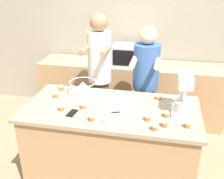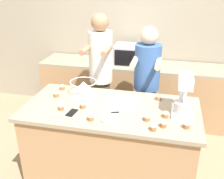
# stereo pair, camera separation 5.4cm
# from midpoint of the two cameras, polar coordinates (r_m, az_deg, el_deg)

# --- Properties ---
(ground_plane) EXTENTS (16.00, 16.00, 0.00)m
(ground_plane) POSITION_cam_midpoint_polar(r_m,az_deg,el_deg) (3.19, -0.68, -18.21)
(ground_plane) COLOR #937A5B
(back_wall) EXTENTS (10.00, 0.06, 2.70)m
(back_wall) POSITION_cam_midpoint_polar(r_m,az_deg,el_deg) (4.20, 4.52, 13.02)
(back_wall) COLOR gray
(back_wall) RESTS_ON ground_plane
(island_counter) EXTENTS (1.78, 0.89, 0.89)m
(island_counter) POSITION_cam_midpoint_polar(r_m,az_deg,el_deg) (2.91, -0.72, -11.66)
(island_counter) COLOR #A87F56
(island_counter) RESTS_ON ground_plane
(back_counter) EXTENTS (2.80, 0.60, 0.89)m
(back_counter) POSITION_cam_midpoint_polar(r_m,az_deg,el_deg) (4.14, 3.50, -0.25)
(back_counter) COLOR #A87F56
(back_counter) RESTS_ON ground_plane
(person_left) EXTENTS (0.31, 0.48, 1.73)m
(person_left) POSITION_cam_midpoint_polar(r_m,az_deg,el_deg) (3.29, -3.16, 2.36)
(person_left) COLOR brown
(person_left) RESTS_ON ground_plane
(person_right) EXTENTS (0.33, 0.49, 1.61)m
(person_right) POSITION_cam_midpoint_polar(r_m,az_deg,el_deg) (3.23, 6.74, 0.29)
(person_right) COLOR #232328
(person_right) RESTS_ON ground_plane
(stand_mixer) EXTENTS (0.20, 0.30, 0.39)m
(stand_mixer) POSITION_cam_midpoint_polar(r_m,az_deg,el_deg) (2.59, 14.76, -1.47)
(stand_mixer) COLOR white
(stand_mixer) RESTS_ON island_counter
(mixing_bowl) EXTENTS (0.30, 0.30, 0.16)m
(mixing_bowl) POSITION_cam_midpoint_polar(r_m,az_deg,el_deg) (2.94, -6.85, 0.38)
(mixing_bowl) COLOR #BCBCC1
(mixing_bowl) RESTS_ON island_counter
(baking_tray) EXTENTS (0.35, 0.23, 0.04)m
(baking_tray) POSITION_cam_midpoint_polar(r_m,az_deg,el_deg) (2.80, 1.79, -2.19)
(baking_tray) COLOR silver
(baking_tray) RESTS_ON island_counter
(microwave_oven) EXTENTS (0.54, 0.39, 0.28)m
(microwave_oven) POSITION_cam_midpoint_polar(r_m,az_deg,el_deg) (3.94, 3.63, 7.59)
(microwave_oven) COLOR #B7B7BC
(microwave_oven) RESTS_ON back_counter
(cell_phone) EXTENTS (0.09, 0.15, 0.01)m
(cell_phone) POSITION_cam_midpoint_polar(r_m,az_deg,el_deg) (2.59, -9.27, -5.07)
(cell_phone) COLOR black
(cell_phone) RESTS_ON island_counter
(small_plate) EXTENTS (0.19, 0.19, 0.02)m
(small_plate) POSITION_cam_midpoint_polar(r_m,az_deg,el_deg) (2.45, -0.66, -6.47)
(small_plate) COLOR beige
(small_plate) RESTS_ON island_counter
(knife) EXTENTS (0.21, 0.09, 0.01)m
(knife) POSITION_cam_midpoint_polar(r_m,az_deg,el_deg) (2.58, 1.38, -4.93)
(knife) COLOR #BCBCC1
(knife) RESTS_ON island_counter
(cupcake_0) EXTENTS (0.06, 0.06, 0.06)m
(cupcake_0) POSITION_cam_midpoint_polar(r_m,az_deg,el_deg) (2.32, 8.51, -7.99)
(cupcake_0) COLOR #9E6038
(cupcake_0) RESTS_ON island_counter
(cupcake_1) EXTENTS (0.06, 0.06, 0.06)m
(cupcake_1) POSITION_cam_midpoint_polar(r_m,az_deg,el_deg) (3.12, -11.48, 0.45)
(cupcake_1) COLOR #9E6038
(cupcake_1) RESTS_ON island_counter
(cupcake_2) EXTENTS (0.06, 0.06, 0.06)m
(cupcake_2) POSITION_cam_midpoint_polar(r_m,az_deg,el_deg) (2.45, 7.07, -6.00)
(cupcake_2) COLOR #9E6038
(cupcake_2) RESTS_ON island_counter
(cupcake_3) EXTENTS (0.06, 0.06, 0.06)m
(cupcake_3) POSITION_cam_midpoint_polar(r_m,az_deg,el_deg) (2.95, -12.71, -1.08)
(cupcake_3) COLOR #9E6038
(cupcake_3) RESTS_ON island_counter
(cupcake_4) EXTENTS (0.06, 0.06, 0.06)m
(cupcake_4) POSITION_cam_midpoint_polar(r_m,az_deg,el_deg) (2.38, 10.66, -7.21)
(cupcake_4) COLOR #9E6038
(cupcake_4) RESTS_ON island_counter
(cupcake_5) EXTENTS (0.06, 0.06, 0.06)m
(cupcake_5) POSITION_cam_midpoint_polar(r_m,az_deg,el_deg) (2.87, 9.48, -1.54)
(cupcake_5) COLOR #9E6038
(cupcake_5) RESTS_ON island_counter
(cupcake_6) EXTENTS (0.06, 0.06, 0.06)m
(cupcake_6) POSITION_cam_midpoint_polar(r_m,az_deg,el_deg) (2.66, -11.64, -3.84)
(cupcake_6) COLOR #9E6038
(cupcake_6) RESTS_ON island_counter
(cupcake_7) EXTENTS (0.06, 0.06, 0.06)m
(cupcake_7) POSITION_cam_midpoint_polar(r_m,az_deg,el_deg) (2.42, 15.44, -7.25)
(cupcake_7) COLOR #9E6038
(cupcake_7) RESTS_ON island_counter
(cupcake_8) EXTENTS (0.06, 0.06, 0.06)m
(cupcake_8) POSITION_cam_midpoint_polar(r_m,az_deg,el_deg) (2.44, -5.16, -6.06)
(cupcake_8) COLOR #9E6038
(cupcake_8) RESTS_ON island_counter
(cupcake_9) EXTENTS (0.06, 0.06, 0.06)m
(cupcake_9) POSITION_cam_midpoint_polar(r_m,az_deg,el_deg) (2.54, 11.06, -5.20)
(cupcake_9) COLOR #9E6038
(cupcake_9) RESTS_ON island_counter
(cupcake_10) EXTENTS (0.06, 0.06, 0.06)m
(cupcake_10) POSITION_cam_midpoint_polar(r_m,az_deg,el_deg) (2.66, -6.93, -3.44)
(cupcake_10) COLOR #9E6038
(cupcake_10) RESTS_ON island_counter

